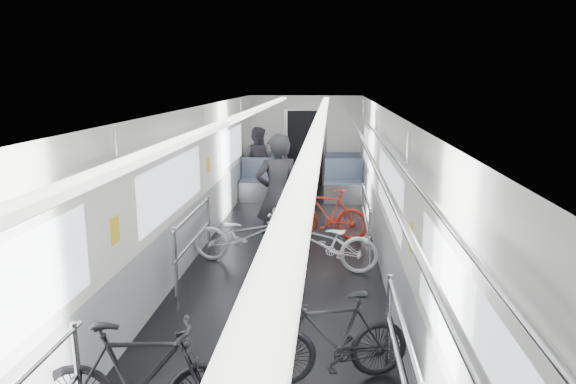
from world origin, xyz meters
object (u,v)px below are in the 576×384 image
at_px(bike_left_far, 245,236).
at_px(bike_aisle, 292,232).
at_px(person_seated, 257,161).
at_px(person_standing, 278,195).
at_px(bike_left_mid, 141,380).
at_px(bike_right_near, 334,338).
at_px(bike_right_mid, 322,243).
at_px(bike_right_far, 327,213).

bearing_deg(bike_left_far, bike_aisle, -62.84).
bearing_deg(person_seated, person_standing, 116.21).
bearing_deg(bike_left_mid, person_seated, -4.17).
height_order(bike_right_near, person_seated, person_seated).
distance_m(bike_aisle, person_standing, 0.64).
bearing_deg(person_standing, bike_aisle, 139.78).
relative_size(bike_right_near, person_seated, 0.88).
relative_size(bike_right_mid, bike_aisle, 1.08).
relative_size(bike_left_mid, bike_left_far, 1.02).
height_order(bike_right_near, bike_right_far, bike_right_far).
bearing_deg(bike_right_near, bike_aisle, 175.17).
relative_size(bike_right_near, bike_right_mid, 0.89).
relative_size(bike_aisle, person_standing, 0.78).
relative_size(bike_right_mid, person_seated, 1.00).
bearing_deg(person_seated, bike_right_mid, 122.22).
relative_size(bike_left_mid, bike_aisle, 1.07).
xyz_separation_m(bike_right_mid, person_seated, (-1.70, 5.13, 0.40)).
bearing_deg(bike_left_mid, bike_left_far, -8.46).
bearing_deg(bike_right_mid, bike_right_near, 9.24).
xyz_separation_m(bike_left_mid, person_seated, (-0.33, 8.90, 0.34)).
distance_m(bike_right_near, bike_aisle, 3.55).
bearing_deg(person_seated, bike_aisle, 118.78).
relative_size(bike_right_near, person_standing, 0.74).
distance_m(bike_left_mid, bike_right_far, 5.64).
distance_m(bike_left_far, bike_right_far, 1.88).
xyz_separation_m(bike_aisle, person_seated, (-1.20, 4.51, 0.43)).
relative_size(bike_left_mid, person_seated, 0.99).
relative_size(bike_left_far, bike_right_mid, 0.97).
bearing_deg(bike_aisle, bike_right_mid, -69.74).
height_order(bike_aisle, person_standing, person_standing).
bearing_deg(bike_right_mid, bike_left_far, -97.99).
xyz_separation_m(bike_left_far, person_seated, (-0.49, 4.82, 0.41)).
bearing_deg(bike_right_mid, person_standing, -128.15).
height_order(bike_left_far, bike_aisle, bike_left_far).
bearing_deg(bike_aisle, person_seated, 86.04).
bearing_deg(person_standing, bike_right_near, 86.77).
xyz_separation_m(bike_right_mid, bike_aisle, (-0.50, 0.61, -0.03)).
bearing_deg(bike_right_near, person_seated, 177.53).
bearing_deg(bike_right_near, bike_right_mid, 167.68).
relative_size(bike_left_far, bike_right_far, 1.08).
bearing_deg(person_seated, bike_left_mid, 106.00).
relative_size(bike_left_far, bike_right_near, 1.10).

